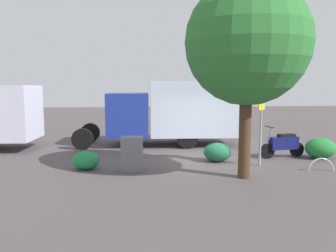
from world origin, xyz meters
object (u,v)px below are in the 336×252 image
at_px(box_truck_near, 173,110).
at_px(stop_sign, 262,104).
at_px(motorcycle, 283,144).
at_px(utility_cabinet, 132,154).
at_px(bike_rack_hoop, 321,171).
at_px(street_tree, 247,43).

distance_m(box_truck_near, stop_sign, 4.99).
height_order(motorcycle, utility_cabinet, motorcycle).
bearing_deg(motorcycle, stop_sign, 32.11).
bearing_deg(box_truck_near, bike_rack_hoop, 131.02).
relative_size(box_truck_near, utility_cabinet, 6.73).
height_order(stop_sign, street_tree, street_tree).
xyz_separation_m(box_truck_near, street_tree, (-1.52, 5.69, 2.29)).
relative_size(box_truck_near, bike_rack_hoop, 8.65).
bearing_deg(bike_rack_hoop, stop_sign, -26.70).
bearing_deg(utility_cabinet, motorcycle, -165.17).
bearing_deg(stop_sign, street_tree, 54.75).
distance_m(stop_sign, bike_rack_hoop, 2.82).
bearing_deg(street_tree, motorcycle, -131.90).
distance_m(stop_sign, street_tree, 2.49).
bearing_deg(motorcycle, bike_rack_hoop, 90.55).
bearing_deg(bike_rack_hoop, street_tree, 11.52).
bearing_deg(box_truck_near, street_tree, 106.72).
height_order(motorcycle, bike_rack_hoop, motorcycle).
bearing_deg(street_tree, bike_rack_hoop, -168.48).
bearing_deg(motorcycle, box_truck_near, -48.50).
bearing_deg(motorcycle, utility_cabinet, 5.24).
distance_m(motorcycle, utility_cabinet, 5.81).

